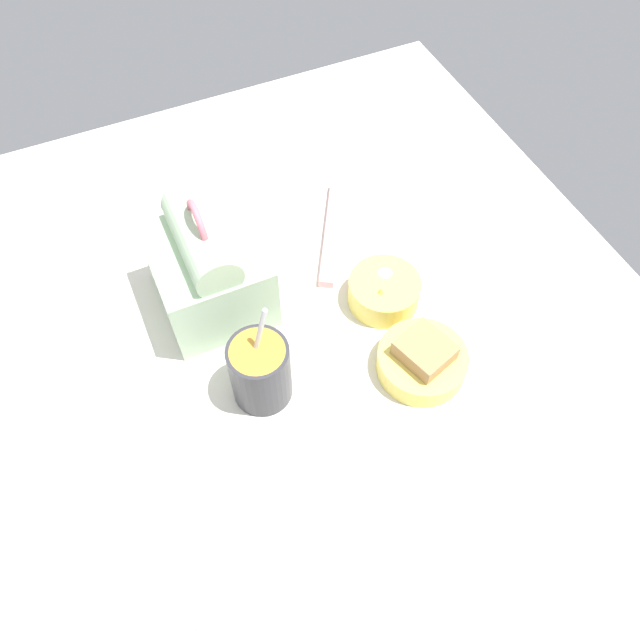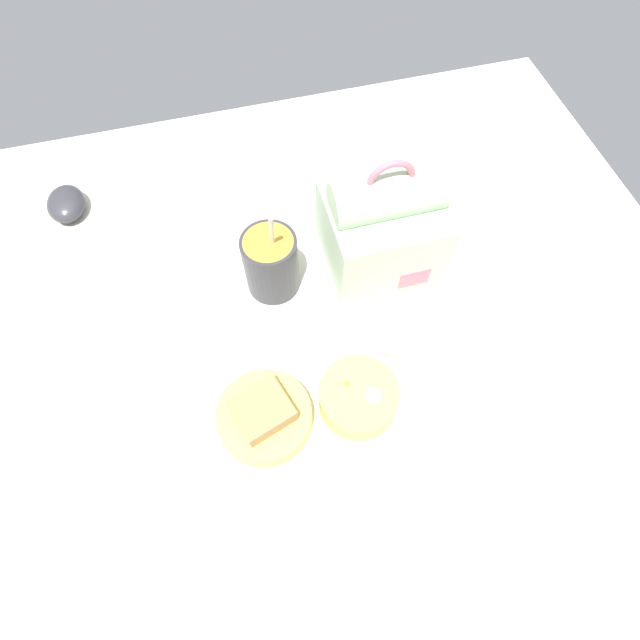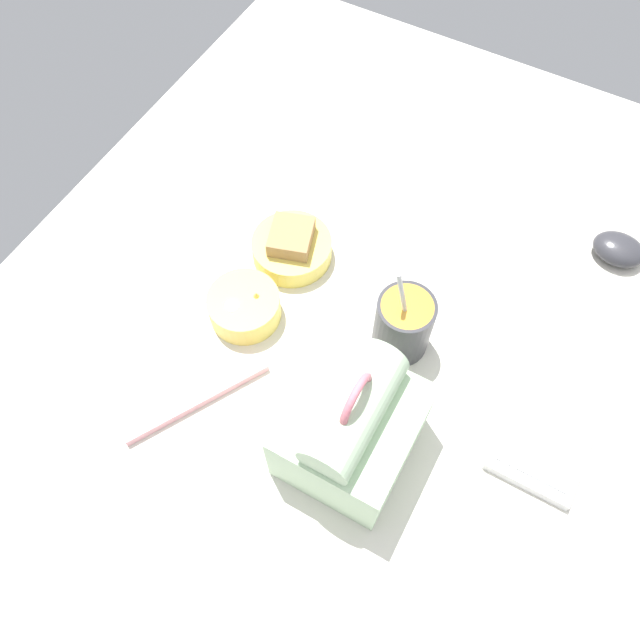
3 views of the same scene
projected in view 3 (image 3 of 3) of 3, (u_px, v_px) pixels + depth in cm
name	position (u px, v px, depth cm)	size (l,w,h in cm)	color
desk_surface	(345.00, 312.00, 101.77)	(140.00, 110.00, 2.00)	silver
keyboard	(569.00, 374.00, 94.24)	(39.05, 12.31, 2.10)	silver
lunch_bag	(352.00, 428.00, 82.84)	(18.00, 16.41, 21.52)	#B7D6AD
soup_cup	(403.00, 324.00, 92.85)	(8.70, 8.70, 18.87)	#333338
bento_bowl_sandwich	(292.00, 247.00, 103.91)	(13.41, 13.41, 6.59)	#EFD65B
bento_bowl_snacks	(245.00, 306.00, 98.25)	(11.48, 11.48, 5.68)	#EFD65B
computer_mouse	(619.00, 249.00, 104.21)	(6.61, 8.57, 4.00)	#333338
chopstick_case	(197.00, 399.00, 92.55)	(21.44, 13.65, 1.60)	pink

